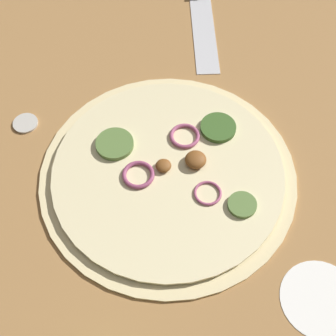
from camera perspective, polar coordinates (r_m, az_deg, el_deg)
ground_plane at (r=0.65m, az=-0.00°, el=-0.88°), size 3.00×3.00×0.00m
pizza at (r=0.64m, az=0.07°, el=-0.46°), size 0.35×0.35×0.03m
loose_cap at (r=0.73m, az=-17.02°, el=5.32°), size 0.04×0.04×0.01m
flour_patch at (r=0.60m, az=18.11°, el=-14.95°), size 0.10×0.10×0.00m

